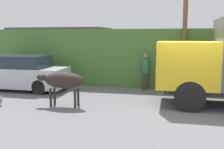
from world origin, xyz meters
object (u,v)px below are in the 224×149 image
Objects in this scene: brown_cow at (63,81)px; utility_pole at (185,21)px; parked_suv at (20,73)px; pedestrian_on_hill at (145,70)px.

utility_pole is at bearing 40.29° from brown_cow.
brown_cow is 4.01m from parked_suv.
parked_suv is 8.23m from utility_pole.
pedestrian_on_hill is at bearing 53.68° from brown_cow.
utility_pole is (4.44, 3.89, 2.34)m from brown_cow.
brown_cow is 1.07× the size of pedestrian_on_hill.
pedestrian_on_hill is at bearing 11.17° from parked_suv.
parked_suv is (-3.25, 2.34, -0.15)m from brown_cow.
utility_pole is at bearing -173.50° from pedestrian_on_hill.
parked_suv is at bearing 15.64° from pedestrian_on_hill.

